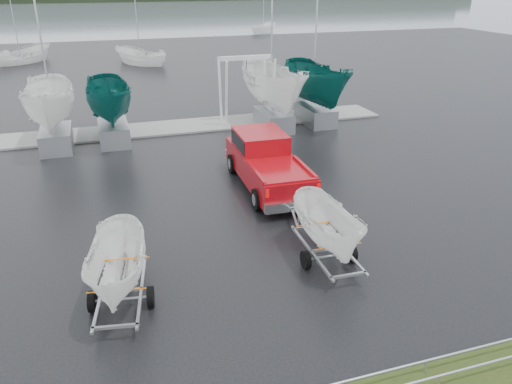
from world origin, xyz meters
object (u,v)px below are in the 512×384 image
Objects in this scene: pickup_truck at (265,160)px; boat_hoist at (246,80)px; trailer_parked at (113,226)px; trailer_hitched at (330,192)px.

boat_hoist is at bearing 79.53° from pickup_truck.
trailer_parked reaches higher than boat_hoist.
trailer_parked is (-6.53, -0.33, 0.03)m from trailer_hitched.
trailer_parked is (-6.74, -7.19, 1.37)m from pickup_truck.
trailer_parked is at bearing -131.36° from pickup_truck.
boat_hoist is (8.94, 17.30, 0.15)m from trailer_parked.
pickup_truck is 1.45× the size of trailer_parked.
pickup_truck is at bearing 56.56° from trailer_parked.
pickup_truck is 10.46m from boat_hoist.
trailer_hitched is (-0.22, -6.86, 1.33)m from pickup_truck.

